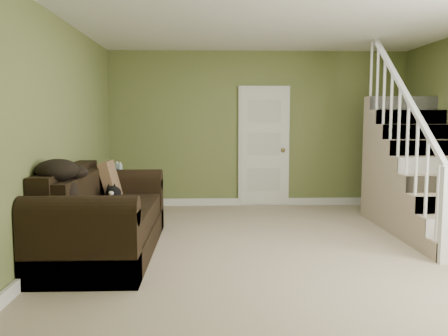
{
  "coord_description": "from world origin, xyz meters",
  "views": [
    {
      "loc": [
        -0.85,
        -5.26,
        1.48
      ],
      "look_at": [
        -0.65,
        0.35,
        0.89
      ],
      "focal_mm": 38.0,
      "sensor_mm": 36.0,
      "label": 1
    }
  ],
  "objects": [
    {
      "name": "banana",
      "position": [
        -1.85,
        -0.7,
        0.54
      ],
      "size": [
        0.09,
        0.22,
        0.06
      ],
      "primitive_type": "ellipsoid",
      "rotation": [
        0.0,
        0.0,
        0.15
      ],
      "color": "yellow",
      "rests_on": "sofa"
    },
    {
      "name": "baseboard_back",
      "position": [
        0.0,
        2.72,
        0.06
      ],
      "size": [
        5.0,
        0.04,
        0.12
      ],
      "primitive_type": "cube",
      "color": "white",
      "rests_on": "floor"
    },
    {
      "name": "throw_pillow",
      "position": [
        -2.05,
        0.59,
        0.72
      ],
      "size": [
        0.24,
        0.47,
        0.48
      ],
      "primitive_type": "cube",
      "rotation": [
        0.0,
        -0.24,
        0.02
      ],
      "color": "#462D1C",
      "rests_on": "sofa"
    },
    {
      "name": "baseboard_left",
      "position": [
        -2.47,
        0.0,
        0.06
      ],
      "size": [
        0.04,
        5.5,
        0.12
      ],
      "primitive_type": "cube",
      "color": "white",
      "rests_on": "floor"
    },
    {
      "name": "side_table",
      "position": [
        -2.22,
        1.81,
        0.31
      ],
      "size": [
        0.58,
        0.58,
        0.83
      ],
      "rotation": [
        0.0,
        0.0,
        -0.16
      ],
      "color": "black",
      "rests_on": "floor"
    },
    {
      "name": "wall_back",
      "position": [
        0.0,
        2.75,
        1.3
      ],
      "size": [
        5.0,
        0.04,
        2.6
      ],
      "primitive_type": "cube",
      "color": "olive",
      "rests_on": "floor"
    },
    {
      "name": "sofa",
      "position": [
        -2.02,
        -0.09,
        0.36
      ],
      "size": [
        1.04,
        2.4,
        0.95
      ],
      "color": "black",
      "rests_on": "floor"
    },
    {
      "name": "door",
      "position": [
        0.1,
        2.71,
        1.01
      ],
      "size": [
        0.86,
        0.12,
        2.02
      ],
      "color": "white",
      "rests_on": "floor"
    },
    {
      "name": "cat",
      "position": [
        -1.96,
        0.25,
        0.6
      ],
      "size": [
        0.25,
        0.49,
        0.24
      ],
      "rotation": [
        0.0,
        0.0,
        0.08
      ],
      "color": "black",
      "rests_on": "sofa"
    },
    {
      "name": "throw_blanket",
      "position": [
        -2.31,
        -0.63,
        0.98
      ],
      "size": [
        0.54,
        0.62,
        0.22
      ],
      "primitive_type": "ellipsoid",
      "rotation": [
        0.0,
        0.0,
        -0.33
      ],
      "color": "black",
      "rests_on": "sofa"
    },
    {
      "name": "wall_left",
      "position": [
        -2.5,
        0.0,
        1.3
      ],
      "size": [
        0.04,
        5.5,
        2.6
      ],
      "primitive_type": "cube",
      "color": "olive",
      "rests_on": "floor"
    },
    {
      "name": "staircase",
      "position": [
        1.99,
        0.97,
        0.64
      ],
      "size": [
        1.0,
        2.51,
        2.82
      ],
      "color": "tan",
      "rests_on": "floor"
    },
    {
      "name": "wall_front",
      "position": [
        0.0,
        -2.75,
        1.3
      ],
      "size": [
        5.0,
        0.04,
        2.6
      ],
      "primitive_type": "cube",
      "color": "olive",
      "rests_on": "floor"
    },
    {
      "name": "floor",
      "position": [
        0.0,
        0.0,
        0.0
      ],
      "size": [
        5.0,
        5.5,
        0.01
      ],
      "primitive_type": "cube",
      "color": "tan",
      "rests_on": "ground"
    },
    {
      "name": "ceiling",
      "position": [
        0.0,
        0.0,
        2.6
      ],
      "size": [
        5.0,
        5.5,
        0.01
      ],
      "primitive_type": "cube",
      "color": "white",
      "rests_on": "wall_back"
    }
  ]
}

